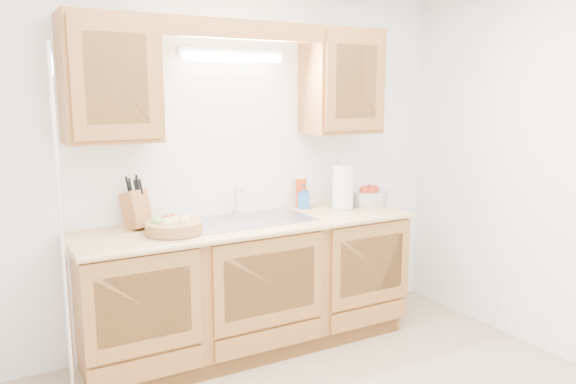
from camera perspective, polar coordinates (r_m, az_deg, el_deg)
room at (r=2.69m, az=6.88°, el=-0.65°), size 3.52×3.50×2.50m
base_cabinets at (r=3.90m, az=-3.96°, el=-9.55°), size 2.20×0.60×0.86m
countertop at (r=3.77m, az=-3.94°, el=-3.29°), size 2.30×0.63×0.04m
upper_cabinet_left at (r=3.54m, az=-17.66°, el=10.85°), size 0.55×0.33×0.75m
upper_cabinet_right at (r=4.21m, az=5.44°, el=11.05°), size 0.55×0.33×0.75m
valance at (r=3.69m, az=-4.22°, el=16.13°), size 2.20×0.05×0.12m
fluorescent_fixture at (r=3.88m, az=-5.66°, el=13.68°), size 0.76×0.08×0.08m
sink at (r=3.80m, az=-4.07°, el=-3.99°), size 0.84×0.46×0.36m
wire_shelf_pole at (r=3.17m, az=-21.94°, el=-4.29°), size 0.03×0.03×2.00m
outlet_plate at (r=4.45m, az=5.42°, el=2.28°), size 0.08×0.01×0.12m
fruit_basket at (r=3.50m, az=-11.51°, el=-3.36°), size 0.40×0.40×0.11m
knife_block at (r=3.66m, az=-15.20°, el=-1.69°), size 0.18×0.23×0.35m
orange_canister at (r=4.19m, az=1.34°, el=0.00°), size 0.10×0.10×0.23m
soap_bottle at (r=4.17m, az=1.54°, el=-0.42°), size 0.11×0.11×0.18m
sponge at (r=3.81m, az=-12.99°, el=-2.91°), size 0.15×0.12×0.03m
paper_towel at (r=4.14m, az=5.59°, el=0.42°), size 0.18×0.18×0.38m
apple_bowl at (r=4.33m, az=8.13°, el=-0.45°), size 0.32×0.32×0.15m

